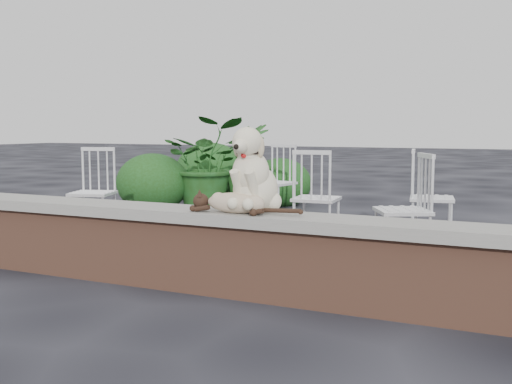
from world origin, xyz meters
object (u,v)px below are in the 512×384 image
at_px(dog, 256,169).
at_px(chair_d, 403,209).
at_px(cat, 236,202).
at_px(potted_plant_b, 248,166).
at_px(chair_a, 93,192).
at_px(chair_e, 432,197).
at_px(chair_b, 275,182).
at_px(potted_plant_a, 208,163).
at_px(chair_c, 317,197).

bearing_deg(dog, chair_d, 62.92).
relative_size(cat, potted_plant_b, 0.78).
bearing_deg(chair_a, chair_d, -17.73).
bearing_deg(chair_e, chair_b, 58.11).
relative_size(chair_a, potted_plant_a, 0.72).
xyz_separation_m(cat, chair_b, (-1.15, 3.40, -0.19)).
xyz_separation_m(chair_c, potted_plant_b, (-1.78, 2.15, 0.13)).
bearing_deg(potted_plant_b, potted_plant_a, -140.45).
relative_size(dog, potted_plant_a, 0.46).
height_order(cat, chair_d, chair_d).
relative_size(chair_a, potted_plant_b, 0.78).
xyz_separation_m(chair_a, potted_plant_b, (0.57, 2.68, 0.13)).
bearing_deg(potted_plant_a, chair_a, -92.98).
xyz_separation_m(chair_c, potted_plant_a, (-2.23, 1.78, 0.18)).
xyz_separation_m(chair_e, potted_plant_a, (-3.27, 1.27, 0.18)).
relative_size(dog, potted_plant_b, 0.50).
xyz_separation_m(chair_c, chair_a, (-2.35, -0.53, 0.00)).
bearing_deg(chair_d, chair_a, -116.76).
relative_size(chair_d, potted_plant_b, 0.78).
bearing_deg(cat, chair_d, 62.98).
xyz_separation_m(dog, chair_e, (0.84, 2.39, -0.41)).
relative_size(chair_b, chair_a, 1.00).
distance_m(cat, chair_c, 2.04).
xyz_separation_m(cat, chair_d, (0.83, 1.52, -0.19)).
height_order(chair_c, potted_plant_a, potted_plant_a).
bearing_deg(cat, chair_e, 71.75).
height_order(chair_c, chair_d, same).
bearing_deg(potted_plant_a, cat, -58.26).
height_order(cat, chair_b, chair_b).
distance_m(chair_e, potted_plant_b, 3.26).
height_order(potted_plant_a, potted_plant_b, potted_plant_a).
xyz_separation_m(chair_c, chair_e, (1.04, 0.51, 0.00)).
bearing_deg(chair_a, potted_plant_b, 59.90).
bearing_deg(chair_d, chair_b, -160.70).
relative_size(cat, chair_c, 1.00).
bearing_deg(chair_d, chair_c, -145.47).
height_order(chair_d, chair_e, same).
relative_size(chair_e, potted_plant_a, 0.72).
bearing_deg(chair_b, chair_c, -40.65).
height_order(chair_a, potted_plant_b, potted_plant_b).
xyz_separation_m(dog, chair_c, (-0.20, 1.88, -0.41)).
xyz_separation_m(cat, chair_e, (0.92, 2.54, -0.19)).
distance_m(potted_plant_a, potted_plant_b, 0.59).
xyz_separation_m(chair_c, chair_b, (-1.03, 1.37, 0.00)).
distance_m(chair_c, potted_plant_a, 2.86).
relative_size(chair_c, chair_e, 1.00).
distance_m(chair_c, chair_b, 1.71).
distance_m(dog, potted_plant_b, 4.50).
distance_m(dog, chair_e, 2.56).
distance_m(chair_c, chair_e, 1.16).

